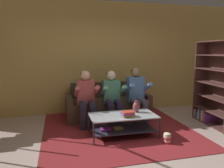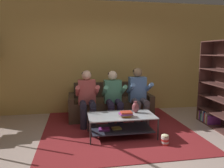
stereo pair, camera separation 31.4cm
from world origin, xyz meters
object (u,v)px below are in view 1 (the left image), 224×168
Objects in this scene: couch at (107,105)px; person_seated_middle at (112,95)px; coffee_table at (122,122)px; vase at (136,107)px; person_seated_right at (137,93)px; bookshelf at (215,89)px; person_seated_left at (86,96)px; popcorn_tub at (167,138)px; book_stack at (128,114)px.

person_seated_middle reaches higher than couch.
vase is at bearing 20.45° from coffee_table.
person_seated_middle is 0.58m from person_seated_right.
vase is 0.12× the size of bookshelf.
couch reaches higher than vase.
person_seated_middle reaches higher than coffee_table.
person_seated_left is at bearing -137.98° from couch.
coffee_table is at bearing -89.97° from person_seated_middle.
person_seated_left reaches higher than couch.
person_seated_right is at bearing -41.83° from couch.
person_seated_right is 6.35× the size of popcorn_tub.
vase is (0.91, -0.65, -0.14)m from person_seated_left.
person_seated_right reaches higher than popcorn_tub.
vase is 1.90m from bookshelf.
book_stack is 2.18m from bookshelf.
vase is (-0.26, -0.66, -0.15)m from person_seated_right.
couch reaches higher than book_stack.
bookshelf is (1.88, 0.07, 0.27)m from vase.
couch is 1.69× the size of person_seated_middle.
person_seated_middle reaches higher than vase.
book_stack is at bearing 146.06° from popcorn_tub.
person_seated_left is 1.04m from coffee_table.
book_stack is (-0.25, -0.25, -0.05)m from vase.
popcorn_tub is at bearing -154.61° from bookshelf.
person_seated_left is 5.27× the size of vase.
popcorn_tub is (-1.53, -0.73, -0.70)m from bookshelf.
couch is at bearing 153.37° from bookshelf.
vase is (0.32, 0.12, 0.25)m from coffee_table.
book_stack is at bearing -87.11° from couch.
person_seated_left is at bearing 126.02° from book_stack.
popcorn_tub is (0.35, -0.65, -0.43)m from vase.
person_seated_left is at bearing 133.89° from popcorn_tub.
popcorn_tub is (1.25, -1.30, -0.56)m from person_seated_left.
person_seated_left is 0.58m from person_seated_middle.
bookshelf is at bearing -11.74° from person_seated_left.
book_stack is at bearing -171.40° from bookshelf.
vase reaches higher than popcorn_tub.
couch is 1.96m from popcorn_tub.
popcorn_tub is (0.09, -1.31, -0.58)m from person_seated_right.
bookshelf is (2.13, 0.32, 0.32)m from book_stack.
person_seated_middle is at bearing -90.00° from couch.
coffee_table is (0.00, -1.30, -0.01)m from couch.
person_seated_right reaches higher than vase.
coffee_table is 0.68× the size of bookshelf.
person_seated_right is 0.99× the size of coffee_table.
person_seated_left is 1.13m from book_stack.
coffee_table is at bearing -89.98° from couch.
popcorn_tub is at bearing -62.71° from person_seated_middle.
vase is at bearing 118.07° from popcorn_tub.
vase is at bearing -177.76° from bookshelf.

